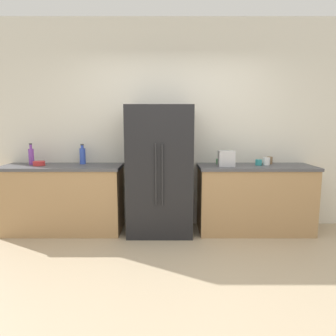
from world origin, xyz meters
The scene contains 13 objects.
ground_plane centered at (0.00, 0.00, 0.00)m, with size 10.37×10.37×0.00m, color tan.
kitchen_back_panel centered at (0.00, 1.73, 1.47)m, with size 5.18×0.10×2.93m, color silver.
counter_left centered at (-1.54, 1.38, 0.46)m, with size 1.62×0.61×0.92m.
counter_right centered at (1.10, 1.38, 0.46)m, with size 1.55×0.61×0.92m.
refrigerator centered at (-0.21, 1.34, 0.86)m, with size 0.86×0.66×1.72m.
toaster centered at (0.68, 1.29, 1.03)m, with size 0.21×0.14×0.21m, color silver.
bottle_a centered at (-1.99, 1.47, 1.05)m, with size 0.07×0.07×0.29m.
bottle_b centered at (-1.30, 1.54, 1.04)m, with size 0.08×0.08×0.28m.
cup_a centered at (1.14, 1.40, 0.96)m, with size 0.09×0.09×0.08m, color teal.
cup_b centered at (1.25, 1.42, 0.98)m, with size 0.10×0.10×0.10m, color white.
cup_c centered at (1.34, 1.54, 0.98)m, with size 0.08×0.08×0.10m, color brown.
cup_d centered at (0.62, 1.52, 0.96)m, with size 0.08×0.08×0.08m, color green.
bowl_a centered at (-1.85, 1.37, 0.95)m, with size 0.16×0.16×0.06m, color red.
Camera 1 is at (-0.10, -2.62, 1.48)m, focal length 31.81 mm.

